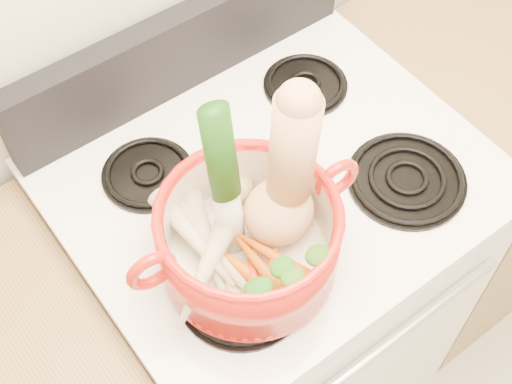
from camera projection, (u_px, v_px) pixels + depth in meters
stove_body at (270, 293)px, 1.74m from camera, size 0.76×0.65×0.92m
cooktop at (273, 180)px, 1.35m from camera, size 0.78×0.67×0.03m
control_backsplash at (182, 49)px, 1.40m from camera, size 0.76×0.05×0.18m
oven_handle at (383, 347)px, 1.32m from camera, size 0.60×0.02×0.02m
burner_front_left at (242, 288)px, 1.19m from camera, size 0.22×0.22×0.02m
burner_front_right at (407, 178)px, 1.32m from camera, size 0.22×0.22×0.02m
burner_back_left at (148, 173)px, 1.33m from camera, size 0.17×0.17×0.02m
burner_back_right at (306, 83)px, 1.46m from camera, size 0.17×0.17×0.02m
dutch_oven at (249, 239)px, 1.15m from camera, size 0.33×0.33×0.15m
pot_handle_left at (152, 271)px, 1.06m from camera, size 0.08×0.03×0.08m
pot_handle_right at (337, 179)px, 1.16m from camera, size 0.08×0.03×0.08m
squash at (281, 176)px, 1.09m from camera, size 0.15×0.13×0.31m
leek at (227, 184)px, 1.08m from camera, size 0.06×0.10×0.32m
ginger at (233, 191)px, 1.23m from camera, size 0.08×0.06×0.04m
parsnip_0 at (216, 252)px, 1.16m from camera, size 0.06×0.25×0.07m
parsnip_1 at (208, 248)px, 1.16m from camera, size 0.10×0.22×0.06m
parsnip_2 at (209, 239)px, 1.17m from camera, size 0.05×0.18×0.05m
parsnip_3 at (204, 271)px, 1.12m from camera, size 0.19×0.14×0.06m
parsnip_4 at (195, 238)px, 1.15m from camera, size 0.05×0.21×0.06m
carrot_0 at (243, 269)px, 1.15m from camera, size 0.07×0.16×0.04m
carrot_1 at (255, 283)px, 1.13m from camera, size 0.09×0.14×0.04m
carrot_2 at (278, 261)px, 1.14m from camera, size 0.09×0.17×0.05m
carrot_3 at (266, 284)px, 1.12m from camera, size 0.12×0.10×0.04m
carrot_4 at (265, 272)px, 1.12m from camera, size 0.03×0.15×0.04m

